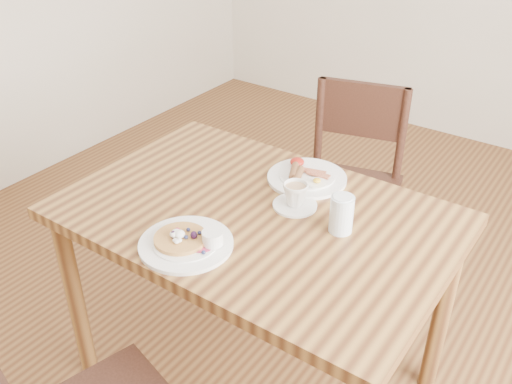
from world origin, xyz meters
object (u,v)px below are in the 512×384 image
dining_table (256,237)px  teacup_saucer (295,197)px  chair_far (350,179)px  water_glass (341,214)px  breakfast_plate (306,176)px  pancake_plate (187,242)px

dining_table → teacup_saucer: 0.18m
teacup_saucer → chair_far: bearing=100.5°
chair_far → water_glass: bearing=98.7°
teacup_saucer → water_glass: water_glass is taller
teacup_saucer → breakfast_plate: bearing=109.8°
dining_table → breakfast_plate: size_ratio=4.44×
chair_far → pancake_plate: (-0.02, -1.01, 0.27)m
dining_table → breakfast_plate: (0.02, 0.26, 0.11)m
chair_far → water_glass: 0.82m
breakfast_plate → teacup_saucer: 0.18m
teacup_saucer → pancake_plate: bearing=-111.7°
dining_table → chair_far: bearing=93.0°
pancake_plate → teacup_saucer: (0.14, 0.35, 0.02)m
pancake_plate → breakfast_plate: bearing=81.2°
pancake_plate → water_glass: (0.32, 0.32, 0.04)m
pancake_plate → teacup_saucer: size_ratio=1.93×
dining_table → teacup_saucer: teacup_saucer is taller
dining_table → water_glass: water_glass is taller
chair_far → breakfast_plate: bearing=82.6°
chair_far → water_glass: size_ratio=7.58×
dining_table → pancake_plate: 0.29m
dining_table → pancake_plate: bearing=-102.2°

